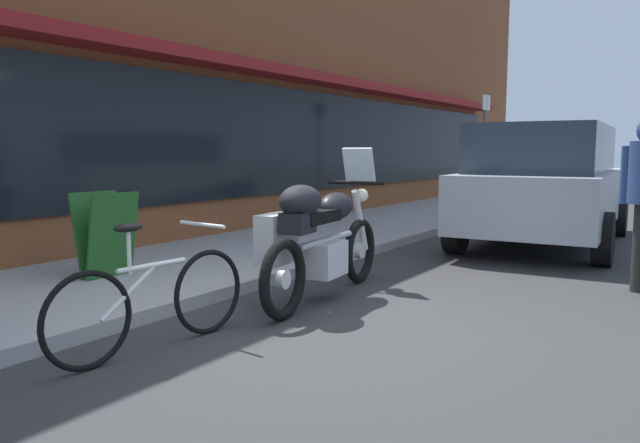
% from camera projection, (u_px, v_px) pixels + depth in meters
% --- Properties ---
extents(ground_plane, '(80.00, 80.00, 0.00)m').
position_uv_depth(ground_plane, '(324.00, 324.00, 4.90)').
color(ground_plane, '#303030').
extents(storefront_building, '(21.70, 0.90, 6.79)m').
position_uv_depth(storefront_building, '(344.00, 54.00, 12.33)').
color(storefront_building, brown).
rests_on(storefront_building, ground_plane).
extents(sidewalk_curb, '(30.00, 2.56, 0.12)m').
position_uv_depth(sidewalk_curb, '(447.00, 209.00, 13.72)').
color(sidewalk_curb, '#969696').
rests_on(sidewalk_curb, ground_plane).
extents(touring_motorcycle, '(2.27, 0.62, 1.42)m').
position_uv_depth(touring_motorcycle, '(317.00, 236.00, 5.56)').
color(touring_motorcycle, black).
rests_on(touring_motorcycle, ground_plane).
extents(parked_bicycle, '(1.65, 0.48, 0.91)m').
position_uv_depth(parked_bicycle, '(153.00, 300.00, 4.21)').
color(parked_bicycle, black).
rests_on(parked_bicycle, ground_plane).
extents(parked_minivan, '(4.68, 2.25, 1.73)m').
position_uv_depth(parked_minivan, '(546.00, 183.00, 8.90)').
color(parked_minivan, '#9EA3AD').
rests_on(parked_minivan, ground_plane).
extents(sandwich_board_sign, '(0.55, 0.40, 0.85)m').
position_uv_depth(sandwich_board_sign, '(106.00, 234.00, 6.12)').
color(sandwich_board_sign, '#1E511E').
rests_on(sandwich_board_sign, sidewalk_curb).
extents(parking_sign_pole, '(0.44, 0.07, 2.46)m').
position_uv_depth(parking_sign_pole, '(484.00, 141.00, 12.91)').
color(parking_sign_pole, '#59595B').
rests_on(parking_sign_pole, sidewalk_curb).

